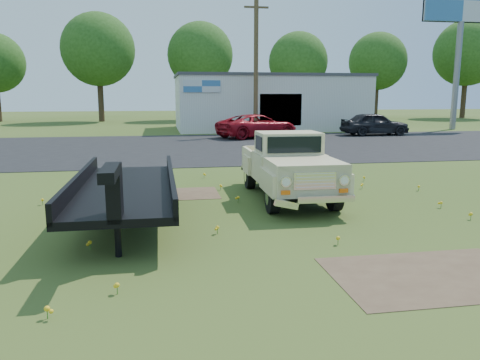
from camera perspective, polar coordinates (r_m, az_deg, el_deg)
name	(u,v)px	position (r m, az deg, el deg)	size (l,w,h in m)	color
ground	(283,226)	(9.70, 5.21, -5.58)	(140.00, 140.00, 0.00)	#344B18
asphalt_lot	(207,147)	(24.27, -4.00, 4.07)	(90.00, 14.00, 0.02)	black
dirt_patch_a	(432,276)	(7.66, 22.40, -10.76)	(3.00, 2.00, 0.01)	brown
dirt_patch_b	(178,194)	(12.79, -7.61, -1.71)	(2.20, 1.60, 0.01)	brown
commercial_building	(268,102)	(36.97, 3.41, 9.51)	(14.20, 8.20, 4.15)	silver
billboard	(461,14)	(40.37, 25.37, 17.80)	(6.10, 0.45, 11.05)	slate
utility_pole_mid	(256,64)	(31.72, 1.96, 13.90)	(1.60, 0.30, 9.00)	#4E3A24
treeline_c	(98,50)	(49.00, -16.90, 14.96)	(7.04, 7.04, 10.47)	#39291A
treeline_d	(200,55)	(49.86, -4.86, 14.91)	(6.72, 6.72, 10.00)	#39291A
treeline_e	(298,62)	(50.24, 7.11, 14.11)	(6.08, 6.08, 9.04)	#39291A
treeline_f	(378,61)	(56.23, 16.43, 13.70)	(6.40, 6.40, 9.52)	#39291A
treeline_g	(467,53)	(60.07, 25.98, 13.76)	(7.36, 7.36, 10.95)	#39291A
vintage_pickup_truck	(288,165)	(12.09, 5.87, 1.79)	(1.85, 4.77, 1.73)	#CCB889
flatbed_trailer	(126,183)	(10.13, -13.76, -0.42)	(1.99, 5.98, 1.63)	black
red_pickup	(257,126)	(29.28, 2.13, 6.57)	(2.37, 5.13, 1.43)	maroon
dark_sedan	(375,124)	(32.20, 16.09, 6.58)	(1.76, 4.37, 1.49)	black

